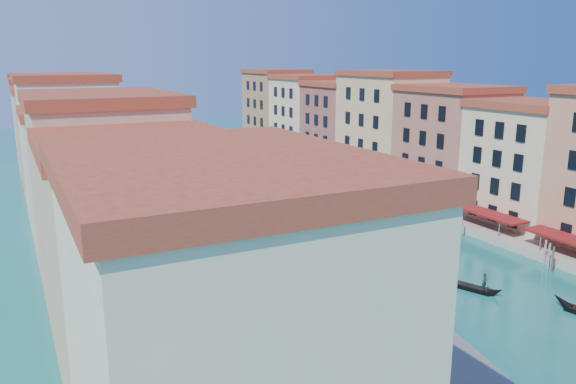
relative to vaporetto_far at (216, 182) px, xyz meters
name	(u,v)px	position (x,y,z in m)	size (l,w,h in m)	color
left_bank_palazzos	(75,161)	(-25.36, -16.06, 8.48)	(12.80, 128.40, 21.00)	beige
right_bank_palazzos	(408,136)	(30.64, -15.74, 8.52)	(12.80, 128.40, 21.00)	#9A4230
quay	(369,191)	(22.64, -15.74, -0.73)	(4.00, 140.00, 1.00)	#A09781
mooring_poles_right	(528,250)	(19.74, -51.94, 0.07)	(1.44, 54.24, 3.20)	#552E1D
vaporetto_far	(216,182)	(0.00, 0.00, 0.00)	(7.11, 18.75, 2.72)	white
gondola_fore	(448,280)	(6.60, -53.11, -0.82)	(5.43, 11.46, 2.40)	black
gondola_far	(301,206)	(7.45, -18.71, -0.92)	(2.30, 10.61, 1.50)	black
motorboat_mid	(338,260)	(-0.79, -43.20, -0.62)	(5.71, 7.76, 1.56)	silver
motorboat_far	(215,176)	(2.69, 8.00, -0.62)	(5.47, 7.83, 1.57)	silver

